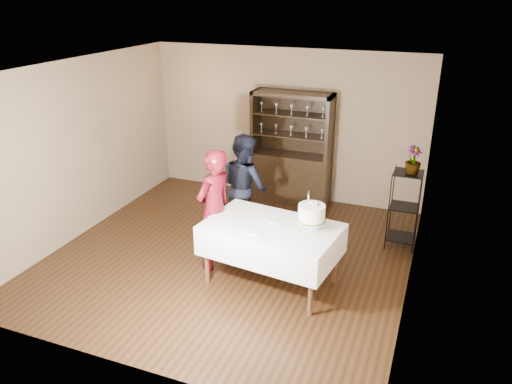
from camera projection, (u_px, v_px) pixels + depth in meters
floor at (231, 255)px, 7.33m from camera, size 5.00×5.00×0.00m
ceiling at (227, 68)px, 6.30m from camera, size 5.00×5.00×0.00m
back_wall at (286, 125)px, 8.97m from camera, size 5.00×0.02×2.70m
wall_left at (80, 149)px, 7.65m from camera, size 0.02×5.00×2.70m
wall_right at (419, 194)px, 5.98m from camera, size 0.02×5.00×2.70m
china_hutch at (291, 166)px, 8.95m from camera, size 1.40×0.48×2.00m
plant_etagere at (404, 207)px, 7.35m from camera, size 0.42×0.42×1.20m
cake_table at (271, 239)px, 6.40m from camera, size 1.81×1.25×0.85m
woman at (214, 210)px, 6.76m from camera, size 0.57×0.71×1.71m
man at (245, 186)px, 7.62m from camera, size 1.02×0.97×1.66m
cake at (311, 214)px, 6.16m from camera, size 0.41×0.41×0.52m
plate_near at (253, 231)px, 6.17m from camera, size 0.26×0.26×0.01m
plate_far at (275, 221)px, 6.44m from camera, size 0.17×0.17×0.01m
potted_plant at (413, 160)px, 7.03m from camera, size 0.32×0.32×0.40m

